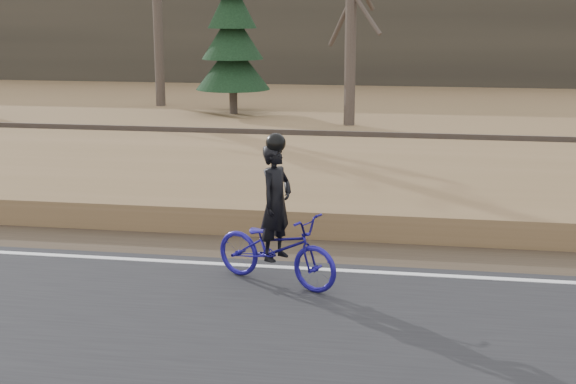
# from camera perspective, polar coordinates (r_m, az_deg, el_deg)

# --- Properties ---
(ground) EXTENTS (120.00, 120.00, 0.00)m
(ground) POSITION_cam_1_polar(r_m,az_deg,el_deg) (11.16, 11.59, -6.54)
(ground) COLOR brown
(ground) RESTS_ON ground
(road) EXTENTS (120.00, 6.00, 0.06)m
(road) POSITION_cam_1_polar(r_m,az_deg,el_deg) (8.83, 12.12, -11.75)
(road) COLOR black
(road) RESTS_ON ground
(edge_line) EXTENTS (120.00, 0.12, 0.01)m
(edge_line) POSITION_cam_1_polar(r_m,az_deg,el_deg) (11.33, 11.57, -5.89)
(edge_line) COLOR silver
(edge_line) RESTS_ON road
(shoulder) EXTENTS (120.00, 1.60, 0.04)m
(shoulder) POSITION_cam_1_polar(r_m,az_deg,el_deg) (12.29, 11.42, -4.59)
(shoulder) COLOR #473A2B
(shoulder) RESTS_ON ground
(embankment) EXTENTS (120.00, 5.00, 0.44)m
(embankment) POSITION_cam_1_polar(r_m,az_deg,el_deg) (15.13, 11.12, -0.45)
(embankment) COLOR brown
(embankment) RESTS_ON ground
(ballast) EXTENTS (120.00, 3.00, 0.45)m
(ballast) POSITION_cam_1_polar(r_m,az_deg,el_deg) (18.85, 10.85, 2.23)
(ballast) COLOR slate
(ballast) RESTS_ON ground
(railroad) EXTENTS (120.00, 2.40, 0.29)m
(railroad) POSITION_cam_1_polar(r_m,az_deg,el_deg) (18.79, 10.89, 3.13)
(railroad) COLOR black
(railroad) RESTS_ON ballast
(treeline_backdrop) EXTENTS (120.00, 4.00, 6.00)m
(treeline_backdrop) POSITION_cam_1_polar(r_m,az_deg,el_deg) (40.53, 10.41, 11.87)
(treeline_backdrop) COLOR #383328
(treeline_backdrop) RESTS_ON ground
(cyclist) EXTENTS (1.97, 1.35, 2.04)m
(cyclist) POSITION_cam_1_polar(r_m,az_deg,el_deg) (10.65, -0.85, -3.26)
(cyclist) COLOR navy
(cyclist) RESTS_ON road
(bare_tree_near_left) EXTENTS (0.36, 0.36, 7.43)m
(bare_tree_near_left) POSITION_cam_1_polar(r_m,az_deg,el_deg) (25.47, 4.51, 13.07)
(bare_tree_near_left) COLOR #4D4139
(bare_tree_near_left) RESTS_ON ground
(conifer) EXTENTS (2.60, 2.60, 5.68)m
(conifer) POSITION_cam_1_polar(r_m,az_deg,el_deg) (28.28, -3.98, 11.00)
(conifer) COLOR #4D4139
(conifer) RESTS_ON ground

